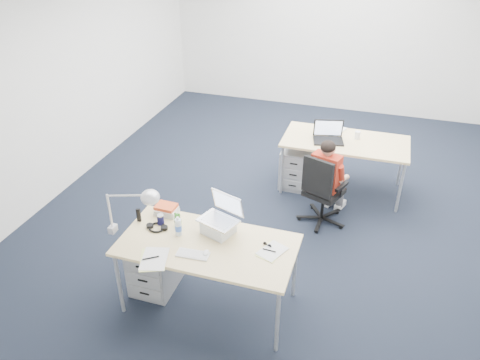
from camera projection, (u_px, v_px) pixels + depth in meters
name	position (u px, v px, depth m)	size (l,w,h in m)	color
floor	(289.00, 203.00, 6.10)	(7.00, 7.00, 0.00)	black
room	(297.00, 75.00, 5.23)	(6.02, 7.02, 2.80)	silver
desk_near	(208.00, 248.00, 4.23)	(1.60, 0.80, 0.73)	#D9BD7D
desk_far	(345.00, 144.00, 6.07)	(1.60, 0.80, 0.73)	#D9BD7D
office_chair	(322.00, 203.00, 5.62)	(0.75, 0.75, 0.93)	black
seated_person	(329.00, 178.00, 5.59)	(0.44, 0.63, 1.07)	#B52D19
drawer_pedestal_near	(155.00, 264.00, 4.65)	(0.40, 0.50, 0.55)	#999C9E
drawer_pedestal_far	(297.00, 166.00, 6.39)	(0.40, 0.50, 0.55)	#999C9E
silver_laptop	(218.00, 216.00, 4.26)	(0.34, 0.27, 0.36)	silver
wireless_keyboard	(193.00, 254.00, 4.07)	(0.29, 0.12, 0.01)	white
computer_mouse	(206.00, 253.00, 4.07)	(0.05, 0.09, 0.03)	white
headphones	(157.00, 227.00, 4.39)	(0.21, 0.16, 0.03)	black
can_koozie	(161.00, 219.00, 4.44)	(0.06, 0.06, 0.11)	#161441
water_bottle	(178.00, 226.00, 4.27)	(0.06, 0.06, 0.20)	silver
bear_figurine	(178.00, 219.00, 4.40)	(0.08, 0.06, 0.15)	#1E6C1D
book_stack	(166.00, 210.00, 4.59)	(0.21, 0.16, 0.10)	silver
cordless_phone	(139.00, 215.00, 4.47)	(0.04, 0.02, 0.14)	black
papers_left	(153.00, 259.00, 4.01)	(0.21, 0.31, 0.01)	#F5FC92
papers_right	(271.00, 251.00, 4.10)	(0.18, 0.26, 0.01)	#F5FC92
sunglasses	(267.00, 245.00, 4.17)	(0.09, 0.04, 0.02)	black
desk_lamp	(125.00, 210.00, 4.17)	(0.49, 0.18, 0.55)	silver
dark_laptop	(329.00, 132.00, 5.94)	(0.38, 0.37, 0.27)	black
far_cup	(357.00, 135.00, 6.06)	(0.07, 0.07, 0.10)	white
far_papers	(333.00, 131.00, 6.29)	(0.24, 0.34, 0.01)	white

